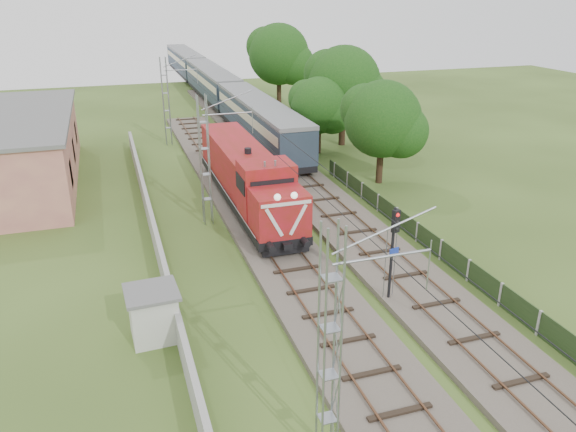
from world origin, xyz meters
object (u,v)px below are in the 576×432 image
object	(u,v)px
locomotive	(247,175)
signal_post	(394,240)
coach_rake	(212,81)
relay_hut	(153,314)

from	to	relation	value
locomotive	signal_post	size ratio (longest dim) A/B	3.62
locomotive	coach_rake	distance (m)	38.63
locomotive	signal_post	world-z (taller)	locomotive
signal_post	relay_hut	xyz separation A→B (m)	(-10.64, 0.63, -2.16)
locomotive	coach_rake	bearing A→B (deg)	82.56
signal_post	relay_hut	size ratio (longest dim) A/B	2.13
locomotive	signal_post	bearing A→B (deg)	-77.02
coach_rake	relay_hut	size ratio (longest dim) A/B	30.70
locomotive	relay_hut	world-z (taller)	locomotive
signal_post	relay_hut	distance (m)	10.87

